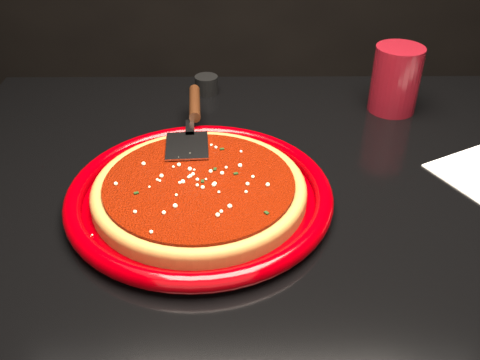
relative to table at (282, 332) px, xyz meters
name	(u,v)px	position (x,y,z in m)	size (l,w,h in m)	color
table	(282,332)	(0.00, 0.00, 0.00)	(1.20, 0.80, 0.75)	black
plate	(200,194)	(-0.14, -0.07, 0.39)	(0.40, 0.40, 0.03)	#6E0003
pizza_crust	(200,192)	(-0.14, -0.07, 0.39)	(0.32, 0.32, 0.02)	brown
pizza_crust_rim	(199,188)	(-0.14, -0.07, 0.40)	(0.32, 0.32, 0.02)	brown
pizza_sauce	(199,184)	(-0.14, -0.07, 0.41)	(0.28, 0.28, 0.01)	#6A1001
parmesan_dusting	(199,180)	(-0.14, -0.07, 0.42)	(0.27, 0.27, 0.01)	beige
basil_flecks	(199,181)	(-0.14, -0.07, 0.41)	(0.25, 0.25, 0.00)	black
pizza_server	(192,121)	(-0.16, 0.10, 0.42)	(0.08, 0.29, 0.02)	#B8BABF
cup	(396,79)	(0.22, 0.24, 0.44)	(0.09, 0.09, 0.13)	maroon
ramekin	(206,85)	(-0.15, 0.32, 0.39)	(0.05, 0.05, 0.04)	black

